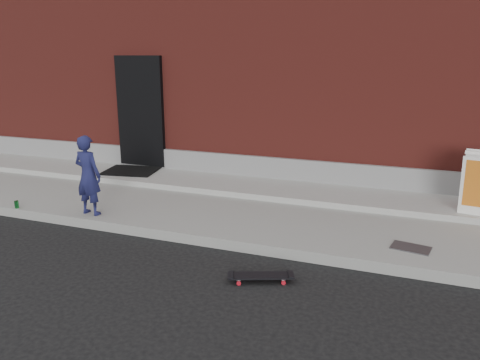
% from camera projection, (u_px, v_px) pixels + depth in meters
% --- Properties ---
extents(ground, '(80.00, 80.00, 0.00)m').
position_uv_depth(ground, '(192.00, 245.00, 6.46)').
color(ground, black).
rests_on(ground, ground).
extents(sidewalk, '(20.00, 3.00, 0.15)m').
position_uv_depth(sidewalk, '(232.00, 208.00, 7.80)').
color(sidewalk, gray).
rests_on(sidewalk, ground).
extents(apron, '(20.00, 1.20, 0.10)m').
position_uv_depth(apron, '(250.00, 187.00, 8.58)').
color(apron, gray).
rests_on(apron, sidewalk).
extents(building, '(20.00, 8.10, 5.00)m').
position_uv_depth(building, '(309.00, 56.00, 12.13)').
color(building, maroon).
rests_on(building, ground).
extents(child, '(0.47, 0.33, 1.23)m').
position_uv_depth(child, '(88.00, 175.00, 7.11)').
color(child, '#191B46').
rests_on(child, sidewalk).
extents(skateboard, '(0.76, 0.45, 0.08)m').
position_uv_depth(skateboard, '(261.00, 276.00, 5.40)').
color(skateboard, red).
rests_on(skateboard, ground).
extents(soda_can, '(0.07, 0.07, 0.12)m').
position_uv_depth(soda_can, '(17.00, 204.00, 7.52)').
color(soda_can, '#1A8532').
rests_on(soda_can, sidewalk).
extents(doormat, '(1.15, 0.99, 0.03)m').
position_uv_depth(doormat, '(131.00, 171.00, 9.47)').
color(doormat, black).
rests_on(doormat, apron).
extents(utility_plate, '(0.52, 0.38, 0.01)m').
position_uv_depth(utility_plate, '(411.00, 248.00, 5.97)').
color(utility_plate, '#4B4C50').
rests_on(utility_plate, sidewalk).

